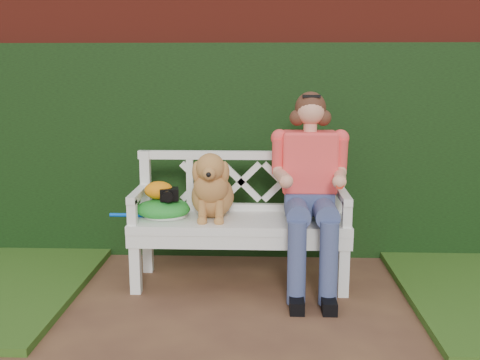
{
  "coord_description": "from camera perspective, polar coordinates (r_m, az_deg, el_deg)",
  "views": [
    {
      "loc": [
        0.13,
        -2.78,
        1.49
      ],
      "look_at": [
        -0.01,
        1.01,
        0.75
      ],
      "focal_mm": 42.0,
      "sensor_mm": 36.0,
      "label": 1
    }
  ],
  "objects": [
    {
      "name": "ground",
      "position": [
        3.16,
        -0.46,
        -17.11
      ],
      "size": [
        60.0,
        60.0,
        0.0
      ],
      "primitive_type": "plane",
      "color": "#492C21"
    },
    {
      "name": "green_bag",
      "position": [
        3.96,
        -7.84,
        -2.88
      ],
      "size": [
        0.43,
        0.37,
        0.13
      ],
      "primitive_type": null,
      "rotation": [
        0.0,
        0.0,
        0.2
      ],
      "color": "#227C16",
      "rests_on": "garden_bench"
    },
    {
      "name": "garden_bench",
      "position": [
        4.0,
        0.0,
        -7.2
      ],
      "size": [
        1.6,
        0.66,
        0.48
      ],
      "primitive_type": null,
      "rotation": [
        0.0,
        0.0,
        0.04
      ],
      "color": "white",
      "rests_on": "ground"
    },
    {
      "name": "dog",
      "position": [
        3.87,
        -2.85,
        -0.45
      ],
      "size": [
        0.41,
        0.5,
        0.48
      ],
      "primitive_type": null,
      "rotation": [
        0.0,
        0.0,
        -0.24
      ],
      "color": "brown",
      "rests_on": "garden_bench"
    },
    {
      "name": "ivy_hedge",
      "position": [
        4.51,
        0.51,
        2.88
      ],
      "size": [
        10.0,
        0.18,
        1.7
      ],
      "primitive_type": "cube",
      "color": "#13340F",
      "rests_on": "ground"
    },
    {
      "name": "tennis_racket",
      "position": [
        3.98,
        -7.97,
        -3.58
      ],
      "size": [
        0.58,
        0.26,
        0.03
      ],
      "primitive_type": null,
      "rotation": [
        0.0,
        0.0,
        -0.04
      ],
      "color": "beige",
      "rests_on": "garden_bench"
    },
    {
      "name": "camera_item",
      "position": [
        3.9,
        -7.2,
        -1.44
      ],
      "size": [
        0.14,
        0.12,
        0.09
      ],
      "primitive_type": "cube",
      "rotation": [
        0.0,
        0.0,
        0.17
      ],
      "color": "black",
      "rests_on": "green_bag"
    },
    {
      "name": "baseball_glove",
      "position": [
        3.94,
        -8.25,
        -1.04
      ],
      "size": [
        0.2,
        0.15,
        0.13
      ],
      "primitive_type": "ellipsoid",
      "rotation": [
        0.0,
        0.0,
        -0.01
      ],
      "color": "orange",
      "rests_on": "green_bag"
    },
    {
      "name": "brick_wall",
      "position": [
        4.7,
        0.6,
        6.28
      ],
      "size": [
        10.0,
        0.3,
        2.2
      ],
      "primitive_type": "cube",
      "color": "maroon",
      "rests_on": "ground"
    },
    {
      "name": "seated_woman",
      "position": [
        3.88,
        7.04,
        -1.53
      ],
      "size": [
        0.67,
        0.82,
        1.3
      ],
      "primitive_type": null,
      "rotation": [
        0.0,
        0.0,
        0.18
      ],
      "color": "#D24051",
      "rests_on": "ground"
    }
  ]
}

